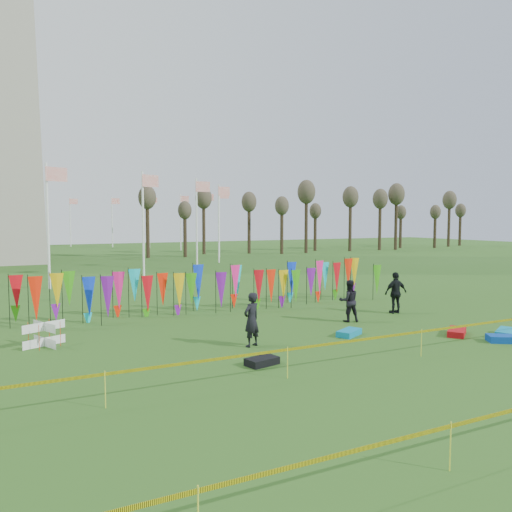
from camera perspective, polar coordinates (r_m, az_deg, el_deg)
name	(u,v)px	position (r m, az deg, el deg)	size (l,w,h in m)	color
ground	(323,357)	(16.65, 7.65, -11.35)	(160.00, 160.00, 0.00)	#295317
banner_row	(224,286)	(24.23, -3.63, -3.44)	(18.64, 0.64, 2.11)	black
caution_tape_near	(343,343)	(15.24, 9.93, -9.82)	(26.00, 0.02, 0.90)	#EADE04
tree_line	(337,207)	(70.46, 9.21, 5.58)	(53.92, 1.92, 7.84)	#3C2E1E
box_kite	(44,334)	(19.16, -23.03, -8.23)	(0.79, 0.79, 0.88)	red
person_left	(252,320)	(17.57, -0.51, -7.28)	(0.70, 0.51, 1.91)	black
person_mid	(349,301)	(22.14, 10.57, -5.07)	(0.89, 0.55, 1.82)	black
person_right	(396,293)	(24.58, 15.68, -4.06)	(1.15, 0.65, 1.96)	black
kite_bag_turquoise	(349,333)	(19.67, 10.59, -8.61)	(1.13, 0.57, 0.23)	#0B83B1
kite_bag_blue	(505,339)	(20.47, 26.57, -8.46)	(1.19, 0.62, 0.25)	#0A40A6
kite_bag_red	(457,332)	(20.93, 21.97, -8.05)	(1.29, 0.59, 0.24)	#B60C11
kite_bag_black	(262,361)	(15.62, 0.68, -11.93)	(0.99, 0.57, 0.23)	black
kite_bag_teal	(507,333)	(21.51, 26.72, -7.85)	(1.31, 0.63, 0.25)	#0D8FB9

